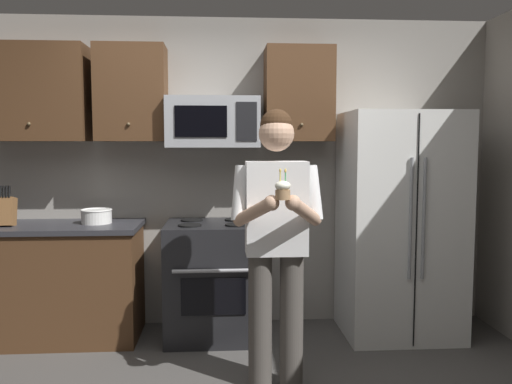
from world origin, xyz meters
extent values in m
cube|color=gray|center=(0.00, 1.75, 1.30)|extent=(4.40, 0.10, 2.60)
cube|color=black|center=(-0.15, 1.36, 0.46)|extent=(0.76, 0.66, 0.92)
cube|color=black|center=(-0.15, 1.02, 0.42)|extent=(0.48, 0.01, 0.28)
cylinder|color=#99999E|center=(-0.15, 1.00, 0.62)|extent=(0.60, 0.03, 0.03)
cylinder|color=black|center=(-0.33, 1.22, 0.93)|extent=(0.18, 0.18, 0.01)
cylinder|color=black|center=(0.03, 1.22, 0.93)|extent=(0.18, 0.18, 0.01)
cylinder|color=black|center=(-0.33, 1.50, 0.93)|extent=(0.18, 0.18, 0.01)
cylinder|color=black|center=(0.03, 1.50, 0.93)|extent=(0.18, 0.18, 0.01)
cube|color=#9EA0A5|center=(-0.15, 1.48, 1.72)|extent=(0.74, 0.40, 0.40)
cube|color=black|center=(-0.24, 1.28, 1.72)|extent=(0.40, 0.01, 0.24)
cube|color=black|center=(0.11, 1.28, 1.72)|extent=(0.16, 0.01, 0.30)
cube|color=white|center=(1.35, 1.32, 0.90)|extent=(0.90, 0.72, 1.80)
cylinder|color=gray|center=(1.30, 0.94, 1.00)|extent=(0.02, 0.02, 0.90)
cylinder|color=gray|center=(1.40, 0.94, 1.00)|extent=(0.02, 0.02, 0.90)
cube|color=black|center=(1.35, 0.95, 0.90)|extent=(0.01, 0.01, 1.74)
cube|color=#4C301C|center=(-1.55, 1.53, 1.95)|extent=(0.80, 0.34, 0.76)
sphere|color=brown|center=(-1.55, 1.35, 1.70)|extent=(0.03, 0.03, 0.03)
cube|color=#4C301C|center=(-0.80, 1.53, 1.95)|extent=(0.55, 0.34, 0.76)
sphere|color=brown|center=(-0.80, 1.35, 1.70)|extent=(0.03, 0.03, 0.03)
cube|color=#4C301C|center=(0.55, 1.53, 1.95)|extent=(0.55, 0.34, 0.76)
sphere|color=brown|center=(0.55, 1.35, 1.70)|extent=(0.03, 0.03, 0.03)
cube|color=#4C301C|center=(-1.45, 1.38, 0.44)|extent=(1.40, 0.62, 0.88)
cube|color=#2D2D33|center=(-1.45, 1.38, 0.90)|extent=(1.44, 0.66, 0.04)
cube|color=brown|center=(-1.76, 1.33, 1.03)|extent=(0.16, 0.15, 0.24)
cylinder|color=black|center=(-1.77, 1.31, 1.19)|extent=(0.02, 0.04, 0.09)
cylinder|color=black|center=(-1.74, 1.31, 1.19)|extent=(0.02, 0.04, 0.09)
cylinder|color=black|center=(-1.72, 1.31, 1.19)|extent=(0.02, 0.04, 0.09)
cylinder|color=black|center=(-1.70, 1.31, 1.19)|extent=(0.02, 0.04, 0.09)
cylinder|color=white|center=(-1.08, 1.41, 0.97)|extent=(0.24, 0.24, 0.11)
torus|color=white|center=(-1.08, 1.41, 1.03)|extent=(0.24, 0.24, 0.01)
cylinder|color=#4C4742|center=(0.15, 0.44, 0.43)|extent=(0.15, 0.15, 0.86)
cylinder|color=#4C4742|center=(0.35, 0.44, 0.43)|extent=(0.15, 0.15, 0.86)
cube|color=white|center=(0.25, 0.44, 1.15)|extent=(0.38, 0.22, 0.58)
sphere|color=tan|center=(0.25, 0.44, 1.61)|extent=(0.22, 0.22, 0.22)
sphere|color=#382314|center=(0.25, 0.45, 1.66)|extent=(0.20, 0.20, 0.20)
cylinder|color=white|center=(0.03, 0.41, 1.25)|extent=(0.15, 0.18, 0.35)
cylinder|color=tan|center=(0.10, 0.25, 1.15)|extent=(0.26, 0.33, 0.21)
sphere|color=tan|center=(0.19, 0.12, 1.22)|extent=(0.09, 0.09, 0.09)
cylinder|color=white|center=(0.48, 0.41, 1.25)|extent=(0.15, 0.18, 0.35)
cylinder|color=tan|center=(0.40, 0.25, 1.15)|extent=(0.26, 0.33, 0.21)
sphere|color=tan|center=(0.31, 0.12, 1.22)|extent=(0.09, 0.09, 0.09)
cylinder|color=#A87F56|center=(0.25, 0.10, 1.26)|extent=(0.08, 0.08, 0.06)
ellipsoid|color=white|center=(0.25, 0.10, 1.31)|extent=(0.09, 0.09, 0.06)
cylinder|color=#4CBF66|center=(0.27, 0.10, 1.36)|extent=(0.01, 0.01, 0.06)
ellipsoid|color=#FFD159|center=(0.27, 0.10, 1.40)|extent=(0.01, 0.01, 0.02)
cylinder|color=#F2D84C|center=(0.24, 0.10, 1.36)|extent=(0.01, 0.01, 0.06)
ellipsoid|color=#FFD159|center=(0.24, 0.10, 1.40)|extent=(0.01, 0.01, 0.02)
camera|label=1|loc=(-0.09, -2.82, 1.54)|focal=37.14mm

